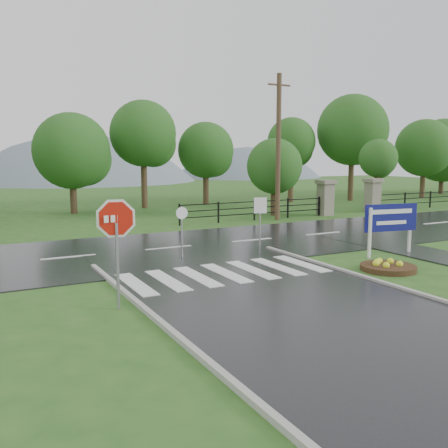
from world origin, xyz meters
TOP-DOWN VIEW (x-y plane):
  - ground at (0.00, 0.00)m, footprint 120.00×120.00m
  - main_road at (0.00, 10.00)m, footprint 90.00×8.00m
  - walkway at (8.50, 4.00)m, footprint 2.20×11.00m
  - crosswalk at (0.00, 5.00)m, footprint 6.50×2.80m
  - pillar_west at (13.00, 16.00)m, footprint 1.00×1.00m
  - pillar_east at (17.00, 16.00)m, footprint 1.00×1.00m
  - fence_west at (7.75, 16.00)m, footprint 9.58×0.08m
  - hills at (3.49, 65.00)m, footprint 102.00×48.00m
  - treeline at (1.00, 24.00)m, footprint 83.20×5.20m
  - stop_sign at (-4.06, 3.06)m, footprint 1.30×0.26m
  - estate_billboard at (7.02, 4.79)m, footprint 2.25×0.44m
  - flower_bed at (5.11, 3.00)m, footprint 1.83×1.83m
  - reg_sign_small at (2.63, 7.14)m, footprint 0.47×0.19m
  - reg_sign_round at (-0.24, 8.00)m, footprint 0.45×0.07m
  - utility_pole_east at (9.03, 15.50)m, footprint 1.50×0.28m
  - entrance_tree_left at (10.11, 17.50)m, footprint 3.48×3.48m
  - entrance_tree_right at (18.86, 17.50)m, footprint 2.71×2.71m

SIDE VIEW (x-z plane):
  - hills at x=3.49m, z-range -39.54..8.46m
  - ground at x=0.00m, z-range 0.00..0.00m
  - main_road at x=0.00m, z-range -0.02..0.02m
  - walkway at x=8.50m, z-range -0.02..0.02m
  - treeline at x=1.00m, z-range -5.00..5.00m
  - crosswalk at x=0.00m, z-range 0.05..0.07m
  - flower_bed at x=5.11m, z-range -0.05..0.32m
  - fence_west at x=7.75m, z-range 0.12..1.32m
  - pillar_west at x=13.00m, z-range 0.06..2.30m
  - pillar_east at x=17.00m, z-range 0.06..2.30m
  - reg_sign_round at x=-0.24m, z-range 0.29..2.22m
  - estate_billboard at x=7.02m, z-range 0.37..2.36m
  - reg_sign_small at x=2.63m, z-range 0.46..2.69m
  - stop_sign at x=-4.06m, z-range 0.56..3.52m
  - entrance_tree_left at x=10.11m, z-range 0.66..5.51m
  - entrance_tree_right at x=18.86m, z-range 1.06..5.98m
  - utility_pole_east at x=9.03m, z-range 0.07..8.49m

